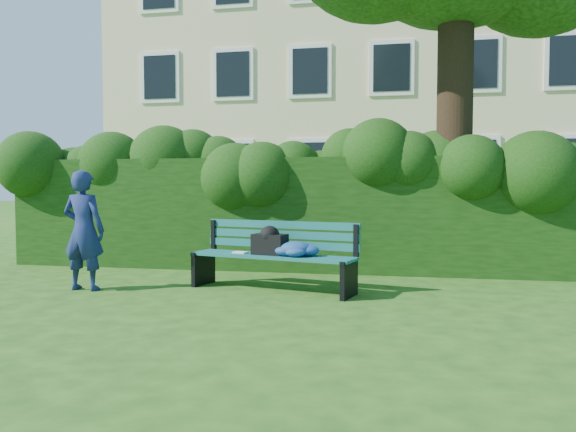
# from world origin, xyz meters

# --- Properties ---
(ground) EXTENTS (80.00, 80.00, 0.00)m
(ground) POSITION_xyz_m (0.00, 0.00, 0.00)
(ground) COLOR #224816
(ground) RESTS_ON ground
(apartment_building) EXTENTS (16.00, 8.08, 12.00)m
(apartment_building) POSITION_xyz_m (-0.00, 13.99, 6.00)
(apartment_building) COLOR beige
(apartment_building) RESTS_ON ground
(hedge) EXTENTS (10.00, 1.00, 1.80)m
(hedge) POSITION_xyz_m (0.00, 2.20, 0.90)
(hedge) COLOR black
(hedge) RESTS_ON ground
(park_bench) EXTENTS (2.27, 1.08, 0.89)m
(park_bench) POSITION_xyz_m (-0.06, 0.24, 0.51)
(park_bench) COLOR #115755
(park_bench) RESTS_ON ground
(man_reading) EXTENTS (0.58, 0.39, 1.56)m
(man_reading) POSITION_xyz_m (-2.54, -0.22, 0.78)
(man_reading) COLOR navy
(man_reading) RESTS_ON ground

